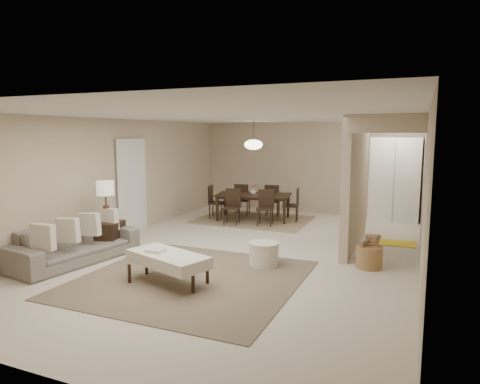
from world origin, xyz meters
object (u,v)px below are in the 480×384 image
at_px(pantry_cabinet, 395,180).
at_px(side_table, 107,236).
at_px(sofa, 75,244).
at_px(wicker_basket, 369,257).
at_px(dining_table, 253,207).
at_px(ottoman_bench, 168,259).
at_px(round_pouf, 264,254).

bearing_deg(pantry_cabinet, side_table, -133.11).
relative_size(sofa, wicker_basket, 5.18).
bearing_deg(side_table, dining_table, 69.21).
bearing_deg(ottoman_bench, dining_table, 115.33).
distance_m(pantry_cabinet, side_table, 6.99).
distance_m(ottoman_bench, side_table, 2.27).
bearing_deg(ottoman_bench, round_pouf, 72.71).
bearing_deg(round_pouf, dining_table, 113.95).
height_order(sofa, ottoman_bench, sofa).
bearing_deg(round_pouf, ottoman_bench, -126.09).
relative_size(pantry_cabinet, wicker_basket, 4.93).
bearing_deg(sofa, wicker_basket, -62.37).
xyz_separation_m(ottoman_bench, wicker_basket, (2.63, 1.93, -0.19)).
xyz_separation_m(pantry_cabinet, sofa, (-4.80, -5.83, -0.73)).
xyz_separation_m(round_pouf, dining_table, (-1.55, 3.50, 0.13)).
relative_size(sofa, side_table, 3.90).
xyz_separation_m(sofa, dining_table, (1.50, 4.57, 0.01)).
bearing_deg(wicker_basket, pantry_cabinet, 88.37).
bearing_deg(wicker_basket, dining_table, 137.37).
height_order(wicker_basket, dining_table, dining_table).
bearing_deg(round_pouf, wicker_basket, 19.13).
height_order(pantry_cabinet, wicker_basket, pantry_cabinet).
distance_m(sofa, side_table, 0.76).
relative_size(ottoman_bench, side_table, 2.48).
relative_size(pantry_cabinet, side_table, 3.71).
bearing_deg(dining_table, side_table, -121.42).
bearing_deg(pantry_cabinet, wicker_basket, -91.63).
distance_m(pantry_cabinet, wicker_basket, 4.29).
height_order(pantry_cabinet, sofa, pantry_cabinet).
height_order(sofa, round_pouf, sofa).
xyz_separation_m(ottoman_bench, side_table, (-2.00, 1.06, -0.09)).
height_order(pantry_cabinet, dining_table, pantry_cabinet).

